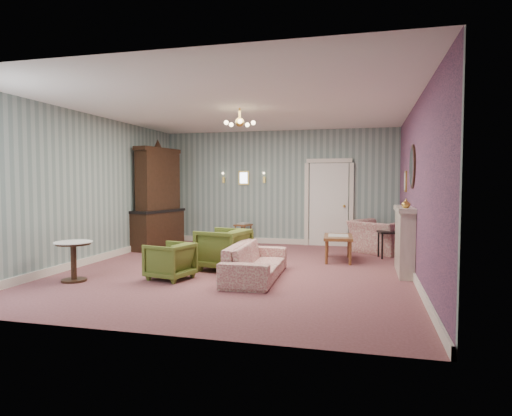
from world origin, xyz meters
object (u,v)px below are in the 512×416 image
(sofa_chintz, at_px, (256,255))
(coffee_table, at_px, (338,248))
(olive_chair_b, at_px, (223,247))
(dresser, at_px, (158,195))
(fireplace, at_px, (404,240))
(olive_chair_a, at_px, (170,259))
(pedestal_table, at_px, (74,261))
(wingback_chair, at_px, (379,231))
(side_table_black, at_px, (388,245))
(olive_chair_c, at_px, (236,246))

(sofa_chintz, xyz_separation_m, coffee_table, (1.22, 1.97, -0.12))
(olive_chair_b, bearing_deg, dresser, -120.58)
(sofa_chintz, height_order, fireplace, fireplace)
(olive_chair_b, relative_size, sofa_chintz, 0.42)
(olive_chair_a, distance_m, fireplace, 4.02)
(fireplace, height_order, pedestal_table, fireplace)
(sofa_chintz, distance_m, fireplace, 2.62)
(olive_chair_a, distance_m, olive_chair_b, 1.13)
(coffee_table, bearing_deg, dresser, 171.10)
(dresser, height_order, pedestal_table, dresser)
(wingback_chair, xyz_separation_m, side_table_black, (0.15, -0.69, -0.21))
(sofa_chintz, distance_m, wingback_chair, 3.80)
(fireplace, bearing_deg, olive_chair_b, -171.49)
(olive_chair_a, relative_size, fireplace, 0.47)
(olive_chair_c, distance_m, pedestal_table, 2.95)
(pedestal_table, bearing_deg, fireplace, 20.74)
(sofa_chintz, bearing_deg, fireplace, -69.10)
(wingback_chair, height_order, dresser, dresser)
(wingback_chair, bearing_deg, olive_chair_c, 71.17)
(fireplace, bearing_deg, wingback_chair, 99.32)
(dresser, bearing_deg, fireplace, -5.87)
(wingback_chair, bearing_deg, fireplace, 133.91)
(pedestal_table, bearing_deg, olive_chair_b, 36.41)
(olive_chair_a, relative_size, dresser, 0.26)
(dresser, distance_m, side_table_black, 5.37)
(fireplace, distance_m, side_table_black, 1.54)
(side_table_black, bearing_deg, wingback_chair, 102.15)
(coffee_table, bearing_deg, pedestal_table, -143.81)
(wingback_chair, relative_size, fireplace, 0.80)
(olive_chair_a, xyz_separation_m, sofa_chintz, (1.34, 0.41, 0.05))
(olive_chair_a, height_order, pedestal_table, olive_chair_a)
(coffee_table, bearing_deg, sofa_chintz, -121.64)
(fireplace, bearing_deg, pedestal_table, -159.26)
(olive_chair_a, relative_size, side_table_black, 1.17)
(coffee_table, bearing_deg, olive_chair_c, -157.13)
(fireplace, height_order, coffee_table, fireplace)
(dresser, bearing_deg, sofa_chintz, -30.04)
(olive_chair_a, height_order, sofa_chintz, sofa_chintz)
(olive_chair_b, distance_m, pedestal_table, 2.50)
(sofa_chintz, bearing_deg, wingback_chair, -34.71)
(sofa_chintz, xyz_separation_m, wingback_chair, (2.05, 3.20, 0.11))
(olive_chair_a, height_order, wingback_chair, wingback_chair)
(olive_chair_b, bearing_deg, olive_chair_a, -20.18)
(wingback_chair, bearing_deg, side_table_black, 136.74)
(olive_chair_c, xyz_separation_m, side_table_black, (2.89, 1.35, -0.05))
(sofa_chintz, relative_size, wingback_chair, 1.73)
(sofa_chintz, relative_size, side_table_black, 3.43)
(coffee_table, bearing_deg, side_table_black, 28.88)
(olive_chair_a, bearing_deg, pedestal_table, -56.51)
(olive_chair_b, xyz_separation_m, dresser, (-2.34, 2.10, 0.86))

